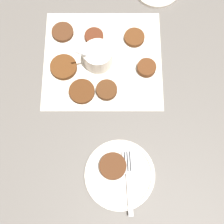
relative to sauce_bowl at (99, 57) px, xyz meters
The scene contains 13 objects.
ground_plane 0.05m from the sauce_bowl, 49.63° to the left, with size 4.00×4.00×0.00m, color #605B56.
napkin 0.03m from the sauce_bowl, 22.62° to the left, with size 0.38×0.35×0.00m.
sauce_bowl is the anchor object (origin of this frame).
fritter_0 0.14m from the sauce_bowl, 32.43° to the left, with size 0.06×0.06×0.01m.
fritter_1 0.09m from the sauce_bowl, 97.45° to the left, with size 0.06×0.06×0.01m.
fritter_2 0.10m from the sauce_bowl, 76.92° to the right, with size 0.06×0.06×0.02m.
fritter_3 0.15m from the sauce_bowl, 13.38° to the right, with size 0.06×0.06×0.02m.
fritter_4 0.15m from the sauce_bowl, 136.55° to the left, with size 0.07×0.07×0.01m.
fritter_5 0.11m from the sauce_bowl, 169.76° to the right, with size 0.08×0.08×0.02m.
fritter_6 0.11m from the sauce_bowl, 117.64° to the right, with size 0.08×0.08×0.01m.
serving_plate 0.35m from the sauce_bowl, 82.39° to the right, with size 0.19×0.19×0.02m.
fritter_on_plate 0.32m from the sauce_bowl, 85.01° to the right, with size 0.07×0.07×0.02m.
fork 0.35m from the sauce_bowl, 78.81° to the right, with size 0.03×0.17×0.00m.
Camera 1 is at (-0.00, -0.46, 0.86)m, focal length 50.00 mm.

